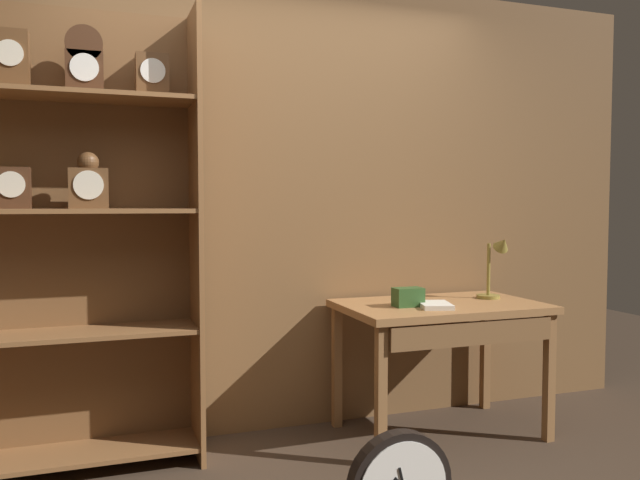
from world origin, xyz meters
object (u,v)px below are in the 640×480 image
(workbench, at_px, (443,320))
(open_repair_manual, at_px, (435,305))
(desk_lamp, at_px, (496,264))
(toolbox_small, at_px, (408,297))
(bookshelf, at_px, (45,224))

(workbench, relative_size, open_repair_manual, 5.07)
(desk_lamp, height_order, open_repair_manual, desk_lamp)
(workbench, relative_size, toolbox_small, 7.03)
(bookshelf, height_order, workbench, bookshelf)
(bookshelf, distance_m, open_repair_manual, 2.02)
(desk_lamp, bearing_deg, workbench, -170.75)
(workbench, height_order, toolbox_small, toolbox_small)
(toolbox_small, xyz_separation_m, open_repair_manual, (0.12, -0.08, -0.04))
(workbench, xyz_separation_m, desk_lamp, (0.39, 0.06, 0.29))
(bookshelf, relative_size, desk_lamp, 5.93)
(desk_lamp, distance_m, open_repair_manual, 0.56)
(bookshelf, height_order, open_repair_manual, bookshelf)
(desk_lamp, height_order, toolbox_small, desk_lamp)
(bookshelf, bearing_deg, open_repair_manual, -8.56)
(toolbox_small, distance_m, open_repair_manual, 0.15)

